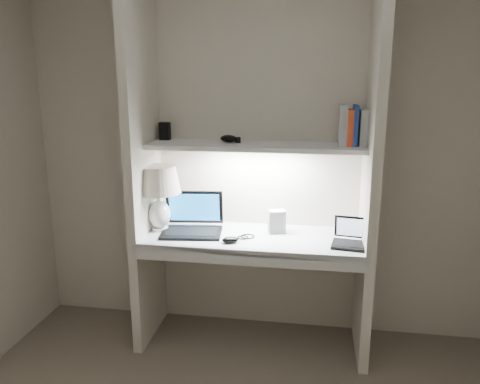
% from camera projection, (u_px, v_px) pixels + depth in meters
% --- Properties ---
extents(back_wall, '(3.20, 0.01, 2.50)m').
position_uv_depth(back_wall, '(258.00, 157.00, 3.23)').
color(back_wall, beige).
rests_on(back_wall, floor).
extents(alcove_panel_left, '(0.06, 0.55, 2.50)m').
position_uv_depth(alcove_panel_left, '(143.00, 161.00, 3.08)').
color(alcove_panel_left, beige).
rests_on(alcove_panel_left, floor).
extents(alcove_panel_right, '(0.06, 0.55, 2.50)m').
position_uv_depth(alcove_panel_right, '(371.00, 167.00, 2.85)').
color(alcove_panel_right, beige).
rests_on(alcove_panel_right, floor).
extents(desk, '(1.40, 0.55, 0.04)m').
position_uv_depth(desk, '(253.00, 238.00, 3.08)').
color(desk, white).
rests_on(desk, alcove_panel_left).
extents(desk_apron, '(1.46, 0.03, 0.10)m').
position_uv_depth(desk_apron, '(247.00, 257.00, 2.84)').
color(desk_apron, silver).
rests_on(desk_apron, desk).
extents(shelf, '(1.40, 0.36, 0.03)m').
position_uv_depth(shelf, '(255.00, 146.00, 3.03)').
color(shelf, silver).
rests_on(shelf, back_wall).
extents(strip_light, '(0.60, 0.04, 0.02)m').
position_uv_depth(strip_light, '(255.00, 150.00, 3.04)').
color(strip_light, white).
rests_on(strip_light, shelf).
extents(table_lamp, '(0.30, 0.30, 0.44)m').
position_uv_depth(table_lamp, '(158.00, 187.00, 3.12)').
color(table_lamp, white).
rests_on(table_lamp, desk).
extents(laptop_main, '(0.43, 0.38, 0.26)m').
position_uv_depth(laptop_main, '(193.00, 223.00, 3.16)').
color(laptop_main, black).
rests_on(laptop_main, desk).
extents(laptop_netbook, '(0.29, 0.26, 0.17)m').
position_uv_depth(laptop_netbook, '(354.00, 239.00, 2.90)').
color(laptop_netbook, black).
rests_on(laptop_netbook, desk).
extents(speaker, '(0.13, 0.11, 0.15)m').
position_uv_depth(speaker, '(277.00, 221.00, 3.13)').
color(speaker, silver).
rests_on(speaker, desk).
extents(mouse, '(0.12, 0.10, 0.04)m').
position_uv_depth(mouse, '(230.00, 240.00, 2.94)').
color(mouse, black).
rests_on(mouse, desk).
extents(cable_coil, '(0.09, 0.09, 0.01)m').
position_uv_depth(cable_coil, '(248.00, 236.00, 3.05)').
color(cable_coil, black).
rests_on(cable_coil, desk).
extents(sticky_note, '(0.09, 0.09, 0.00)m').
position_uv_depth(sticky_note, '(162.00, 228.00, 3.24)').
color(sticky_note, gold).
rests_on(sticky_note, desk).
extents(book_row, '(0.24, 0.17, 0.25)m').
position_uv_depth(book_row, '(358.00, 126.00, 2.93)').
color(book_row, silver).
rests_on(book_row, shelf).
extents(shelf_box, '(0.07, 0.05, 0.12)m').
position_uv_depth(shelf_box, '(165.00, 131.00, 3.21)').
color(shelf_box, black).
rests_on(shelf_box, shelf).
extents(shelf_gadget, '(0.13, 0.11, 0.05)m').
position_uv_depth(shelf_gadget, '(229.00, 139.00, 3.09)').
color(shelf_gadget, black).
rests_on(shelf_gadget, shelf).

